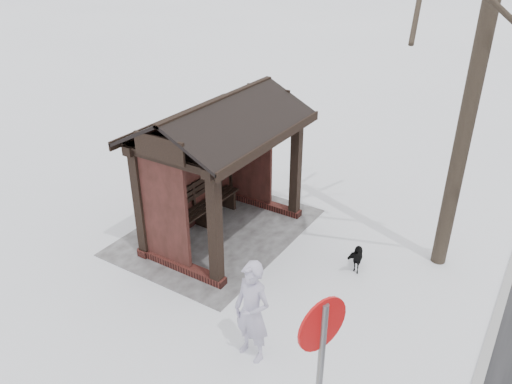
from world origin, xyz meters
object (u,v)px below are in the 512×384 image
(bus_shelter, at_px, (215,141))
(pedestrian, at_px, (252,312))
(dog, at_px, (355,256))
(road_sign, at_px, (320,354))

(bus_shelter, height_order, pedestrian, bus_shelter)
(pedestrian, bearing_deg, dog, 88.79)
(bus_shelter, distance_m, pedestrian, 3.88)
(pedestrian, bearing_deg, road_sign, -27.31)
(road_sign, bearing_deg, pedestrian, -103.12)
(pedestrian, distance_m, road_sign, 2.17)
(pedestrian, xyz_separation_m, dog, (-3.00, 0.45, -0.59))
(bus_shelter, relative_size, road_sign, 1.39)
(bus_shelter, height_order, road_sign, bus_shelter)
(pedestrian, bearing_deg, bus_shelter, 141.67)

